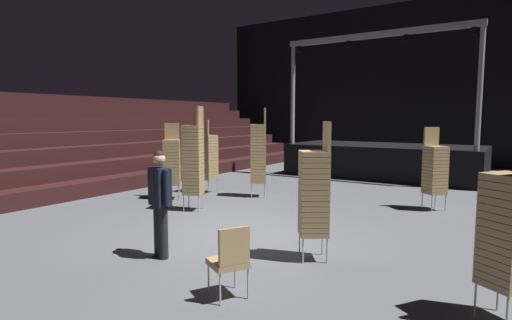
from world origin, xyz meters
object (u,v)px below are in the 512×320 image
object	(u,v)px
stage_riser	(384,159)
chair_stack_mid_centre	(435,169)
chair_stack_rear_right	(314,191)
chair_stack_front_right	(258,153)
man_with_tie	(160,197)
chair_stack_rear_left	(172,161)
loose_chair_near_man	(230,257)
chair_stack_mid_right	(508,228)
chair_stack_front_left	(208,156)
chair_stack_mid_left	(193,159)

from	to	relation	value
stage_riser	chair_stack_mid_centre	size ratio (longest dim) A/B	3.45
chair_stack_rear_right	chair_stack_front_right	bearing A→B (deg)	7.33
chair_stack_mid_centre	chair_stack_rear_right	distance (m)	4.98
man_with_tie	chair_stack_rear_left	distance (m)	4.90
chair_stack_mid_centre	loose_chair_near_man	bearing A→B (deg)	33.45
man_with_tie	chair_stack_rear_left	xyz separation A→B (m)	(-3.33, 3.60, 0.07)
man_with_tie	chair_stack_mid_right	distance (m)	4.81
chair_stack_rear_left	chair_stack_front_left	bearing A→B (deg)	-136.91
chair_stack_mid_centre	chair_stack_rear_left	size ratio (longest dim) A/B	0.96
man_with_tie	chair_stack_front_left	distance (m)	5.86
man_with_tie	chair_stack_mid_left	size ratio (longest dim) A/B	0.69
man_with_tie	chair_stack_rear_right	distance (m)	2.49
man_with_tie	chair_stack_mid_right	size ratio (longest dim) A/B	0.82
stage_riser	chair_stack_front_left	distance (m)	7.33
chair_stack_front_right	chair_stack_mid_centre	xyz separation A→B (m)	(4.57, 0.97, -0.25)
man_with_tie	loose_chair_near_man	xyz separation A→B (m)	(1.87, -0.59, -0.47)
chair_stack_mid_left	chair_stack_rear_left	bearing A→B (deg)	40.04
chair_stack_rear_left	chair_stack_rear_right	size ratio (longest dim) A/B	0.96
chair_stack_mid_right	chair_stack_rear_left	distance (m)	8.62
chair_stack_rear_left	chair_stack_mid_right	bearing A→B (deg)	120.70
chair_stack_front_left	chair_stack_mid_right	bearing A→B (deg)	-25.97
chair_stack_front_right	stage_riser	bearing A→B (deg)	-50.53
chair_stack_mid_right	loose_chair_near_man	distance (m)	3.19
chair_stack_front_left	chair_stack_rear_left	distance (m)	1.36
chair_stack_mid_left	chair_stack_mid_right	size ratio (longest dim) A/B	1.20
chair_stack_front_left	stage_riser	bearing A→B (deg)	64.03
chair_stack_mid_centre	chair_stack_rear_left	xyz separation A→B (m)	(-6.41, -2.59, 0.04)
chair_stack_mid_left	chair_stack_mid_right	distance (m)	7.01
chair_stack_front_right	loose_chair_near_man	bearing A→B (deg)	176.27
man_with_tie	chair_stack_rear_right	size ratio (longest dim) A/B	0.79
chair_stack_front_right	chair_stack_mid_left	xyz separation A→B (m)	(-0.38, -2.35, 0.00)
chair_stack_rear_left	chair_stack_rear_right	world-z (taller)	chair_stack_rear_right
chair_stack_front_left	chair_stack_mid_right	size ratio (longest dim) A/B	1.04
chair_stack_mid_left	chair_stack_rear_right	distance (m)	4.29
chair_stack_rear_right	chair_stack_mid_right	bearing A→B (deg)	-139.55
chair_stack_rear_left	loose_chair_near_man	world-z (taller)	chair_stack_rear_left
stage_riser	man_with_tie	bearing A→B (deg)	-91.78
chair_stack_mid_right	chair_stack_front_right	bearing A→B (deg)	87.09
chair_stack_mid_centre	chair_stack_rear_left	bearing A→B (deg)	-24.45
chair_stack_front_left	chair_stack_front_right	size ratio (longest dim) A/B	0.87
chair_stack_front_right	chair_stack_rear_right	bearing A→B (deg)	-171.11
man_with_tie	chair_stack_mid_right	bearing A→B (deg)	-154.75
chair_stack_rear_right	chair_stack_mid_left	bearing A→B (deg)	33.13
chair_stack_rear_left	loose_chair_near_man	distance (m)	6.70
chair_stack_front_left	loose_chair_near_man	xyz separation A→B (m)	(5.01, -5.53, -0.58)
chair_stack_mid_right	chair_stack_front_left	bearing A→B (deg)	94.73
chair_stack_front_left	chair_stack_mid_centre	size ratio (longest dim) A/B	1.08
chair_stack_mid_right	chair_stack_rear_left	size ratio (longest dim) A/B	1.00
chair_stack_front_left	loose_chair_near_man	world-z (taller)	chair_stack_front_left
chair_stack_mid_centre	loose_chair_near_man	distance (m)	6.90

